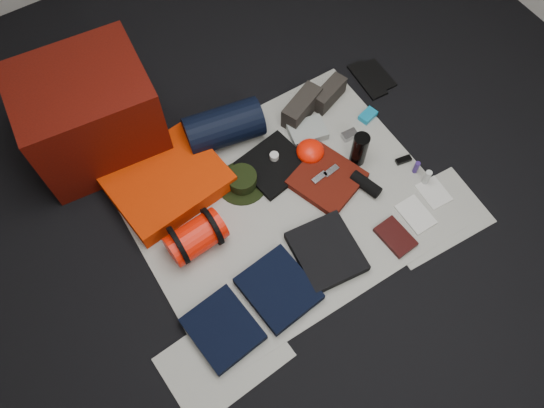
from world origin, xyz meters
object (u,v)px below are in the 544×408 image
compact_camera (349,135)px  paperback_book (395,237)px  water_bottle (359,149)px  navy_duffel (224,127)px  red_cabinet (90,115)px  stuff_sack (196,237)px  sleeping_pad (167,181)px

compact_camera → paperback_book: (-0.18, -0.67, -0.00)m
water_bottle → compact_camera: bearing=69.0°
water_bottle → navy_duffel: bearing=136.4°
red_cabinet → navy_duffel: size_ratio=1.55×
water_bottle → paperback_book: size_ratio=1.08×
compact_camera → paperback_book: 0.69m
red_cabinet → compact_camera: 1.47m
red_cabinet → navy_duffel: (0.62, -0.34, -0.16)m
stuff_sack → navy_duffel: navy_duffel is taller
red_cabinet → paperback_book: size_ratio=3.26×
paperback_book → compact_camera: bearing=70.5°
stuff_sack → compact_camera: 1.10m
red_cabinet → stuff_sack: 0.89m
stuff_sack → paperback_book: size_ratio=1.45×
sleeping_pad → paperback_book: (0.88, -0.94, -0.04)m
stuff_sack → paperback_book: bearing=-30.3°
compact_camera → stuff_sack: bearing=-169.6°
sleeping_pad → stuff_sack: stuff_sack is taller
navy_duffel → water_bottle: size_ratio=1.95×
compact_camera → water_bottle: bearing=-107.4°
red_cabinet → sleeping_pad: 0.54m
red_cabinet → paperback_book: bearing=-46.7°
water_bottle → stuff_sack: bearing=178.5°
water_bottle → compact_camera: (0.06, 0.16, -0.10)m
red_cabinet → water_bottle: 1.49m
sleeping_pad → water_bottle: bearing=-23.1°
red_cabinet → paperback_book: red_cabinet is taller
sleeping_pad → navy_duffel: navy_duffel is taller
compact_camera → paperback_book: bearing=-101.4°
stuff_sack → compact_camera: size_ratio=3.37×
red_cabinet → navy_duffel: 0.73m
stuff_sack → navy_duffel: size_ratio=0.69×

